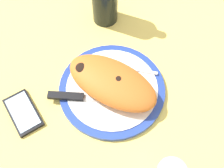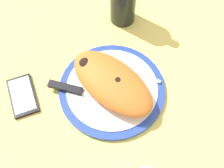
{
  "view_description": "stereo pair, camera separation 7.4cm",
  "coord_description": "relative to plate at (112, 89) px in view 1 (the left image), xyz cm",
  "views": [
    {
      "loc": [
        -13.68,
        33.07,
        68.8
      ],
      "look_at": [
        0.0,
        0.0,
        3.7
      ],
      "focal_mm": 44.84,
      "sensor_mm": 36.0,
      "label": 1
    },
    {
      "loc": [
        -20.21,
        29.53,
        68.8
      ],
      "look_at": [
        0.0,
        0.0,
        3.7
      ],
      "focal_mm": 44.84,
      "sensor_mm": 36.0,
      "label": 2
    }
  ],
  "objects": [
    {
      "name": "smartphone",
      "position": [
        19.1,
        15.31,
        -0.25
      ],
      "size": [
        13.81,
        12.49,
        1.16
      ],
      "color": "black",
      "rests_on": "ground_plane"
    },
    {
      "name": "plate",
      "position": [
        0.0,
        0.0,
        0.0
      ],
      "size": [
        29.12,
        29.12,
        1.7
      ],
      "color": "#233D99",
      "rests_on": "ground_plane"
    },
    {
      "name": "ground_plane",
      "position": [
        0.0,
        0.0,
        -2.32
      ],
      "size": [
        150.0,
        150.0,
        3.0
      ],
      "primitive_type": "cube",
      "color": "#EACC60"
    },
    {
      "name": "fork",
      "position": [
        -0.67,
        -7.11,
        1.08
      ],
      "size": [
        16.05,
        4.45,
        0.4
      ],
      "color": "silver",
      "rests_on": "plate"
    },
    {
      "name": "knife",
      "position": [
        7.19,
        6.32,
        1.37
      ],
      "size": [
        22.7,
        9.21,
        1.2
      ],
      "color": "silver",
      "rests_on": "plate"
    },
    {
      "name": "calzone",
      "position": [
        0.18,
        -0.28,
        3.93
      ],
      "size": [
        27.22,
        16.64,
        6.09
      ],
      "color": "#C16023",
      "rests_on": "plate"
    }
  ]
}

